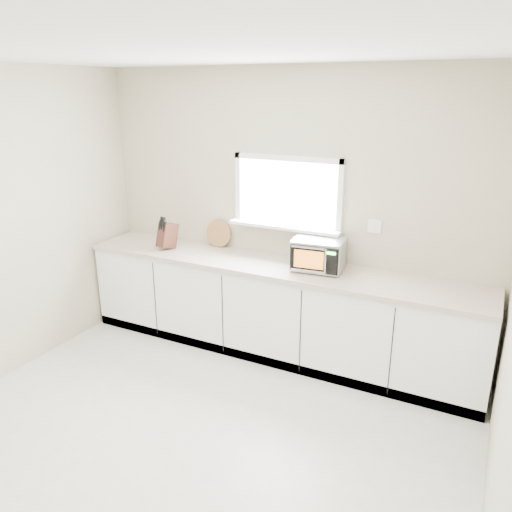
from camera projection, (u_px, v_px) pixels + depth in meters
The scene contains 8 objects.
ground at pixel (173, 456), 3.55m from camera, with size 4.00×4.00×0.00m, color beige.
back_wall at pixel (288, 211), 4.81m from camera, with size 4.00×0.17×2.70m.
cabinets at pixel (274, 310), 4.85m from camera, with size 3.92×0.60×0.88m, color white.
countertop at pixel (274, 266), 4.70m from camera, with size 3.92×0.64×0.04m, color #C1B29F.
microwave at pixel (318, 254), 4.50m from camera, with size 0.48×0.40×0.29m.
knife_block at pixel (167, 235), 5.09m from camera, with size 0.16×0.26×0.35m.
cutting_board at pixel (219, 233), 5.17m from camera, with size 0.28×0.28×0.02m, color #9A623B.
coffee_grinder at pixel (309, 255), 4.66m from camera, with size 0.13×0.13×0.19m.
Camera 1 is at (1.84, -2.34, 2.48)m, focal length 35.00 mm.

